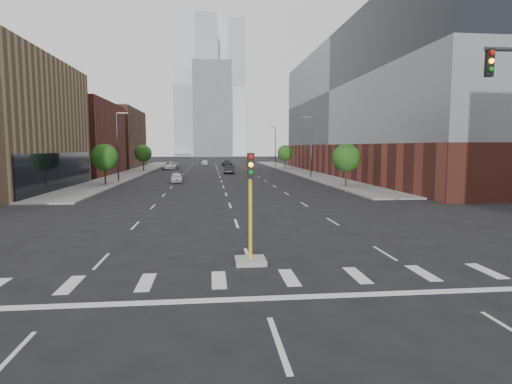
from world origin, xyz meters
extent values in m
cube|color=gray|center=(-15.00, 74.00, 0.07)|extent=(5.00, 92.00, 0.15)
cube|color=gray|center=(15.00, 74.00, 0.07)|extent=(5.00, 92.00, 0.15)
cube|color=brown|center=(-27.50, 66.00, 6.00)|extent=(20.00, 22.00, 12.00)
cube|color=brown|center=(-27.50, 92.00, 6.50)|extent=(20.00, 24.00, 13.00)
cube|color=brown|center=(29.50, 60.00, 2.50)|extent=(24.00, 70.00, 5.00)
cube|color=slate|center=(29.50, 60.00, 13.50)|extent=(24.00, 70.00, 17.00)
cube|color=#B2B7BC|center=(-8.00, 220.00, 35.00)|extent=(22.00, 22.00, 70.00)
cube|color=#B2B7BC|center=(10.00, 260.00, 40.00)|extent=(20.00, 20.00, 80.00)
cube|color=slate|center=(0.00, 200.00, 22.00)|extent=(18.00, 18.00, 44.00)
cube|color=#999993|center=(0.00, 9.00, 0.10)|extent=(1.20, 1.20, 0.20)
cylinder|color=gold|center=(0.00, 9.00, 1.80)|extent=(0.14, 0.14, 3.20)
cube|color=black|center=(0.00, 8.82, 3.90)|extent=(0.28, 0.18, 1.00)
sphere|color=red|center=(0.00, 8.72, 4.25)|extent=(0.18, 0.18, 0.18)
sphere|color=orange|center=(0.00, 8.72, 3.95)|extent=(0.18, 0.18, 0.18)
sphere|color=#0C7F19|center=(0.00, 8.72, 3.65)|extent=(0.18, 0.18, 0.18)
cube|color=black|center=(8.70, 7.50, 7.70)|extent=(0.28, 0.18, 1.00)
sphere|color=red|center=(8.70, 7.38, 8.05)|extent=(0.18, 0.18, 0.18)
sphere|color=orange|center=(8.70, 7.38, 7.75)|extent=(0.18, 0.18, 0.18)
sphere|color=#0C7F19|center=(8.70, 7.38, 7.45)|extent=(0.18, 0.18, 0.18)
cylinder|color=#2D2D30|center=(13.50, 55.00, 4.50)|extent=(0.20, 0.20, 9.00)
cube|color=#2D2D30|center=(12.70, 55.00, 9.00)|extent=(1.40, 0.22, 0.15)
cylinder|color=#2D2D30|center=(13.50, 90.00, 4.50)|extent=(0.20, 0.20, 9.00)
cube|color=#2D2D30|center=(12.70, 90.00, 9.00)|extent=(1.40, 0.22, 0.15)
cylinder|color=#2D2D30|center=(-13.50, 50.00, 4.50)|extent=(0.20, 0.20, 9.00)
cube|color=#2D2D30|center=(-12.70, 50.00, 9.00)|extent=(1.40, 0.22, 0.15)
cylinder|color=#382619|center=(-14.00, 45.00, 1.02)|extent=(0.20, 0.20, 1.75)
sphere|color=#234F15|center=(-14.00, 45.00, 3.40)|extent=(3.20, 3.20, 3.20)
cylinder|color=#382619|center=(-14.00, 75.00, 1.02)|extent=(0.20, 0.20, 1.75)
sphere|color=#234F15|center=(-14.00, 75.00, 3.40)|extent=(3.20, 3.20, 3.20)
cylinder|color=#382619|center=(14.00, 40.00, 1.02)|extent=(0.20, 0.20, 1.75)
sphere|color=#234F15|center=(14.00, 40.00, 3.40)|extent=(3.20, 3.20, 3.20)
cylinder|color=#382619|center=(14.00, 80.00, 1.02)|extent=(0.20, 0.20, 1.75)
sphere|color=#234F15|center=(14.00, 80.00, 3.40)|extent=(3.20, 3.20, 3.20)
imported|color=silver|center=(-5.88, 48.67, 0.66)|extent=(1.82, 4.00, 1.33)
imported|color=black|center=(1.81, 66.69, 0.75)|extent=(2.03, 4.68, 1.50)
imported|color=#B4B4B4|center=(-9.54, 81.31, 0.82)|extent=(2.91, 5.97, 1.63)
imported|color=black|center=(2.59, 96.02, 0.71)|extent=(2.59, 5.10, 1.42)
imported|color=silver|center=(-2.76, 101.35, 0.70)|extent=(1.70, 4.10, 1.39)
camera|label=1|loc=(-1.58, -7.59, 4.63)|focal=30.00mm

